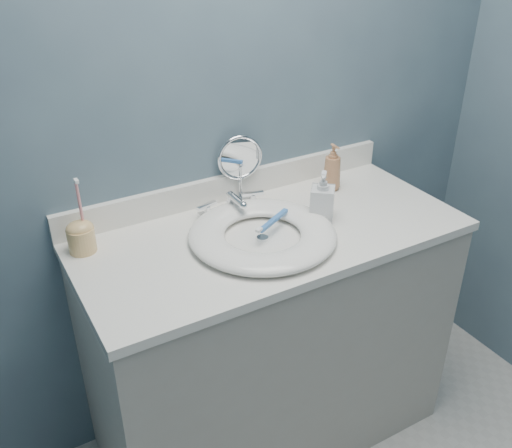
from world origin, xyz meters
TOP-DOWN VIEW (x-y plane):
  - back_wall at (0.00, 1.25)m, footprint 2.20×0.02m
  - vanity_cabinet at (0.00, 0.97)m, footprint 1.20×0.55m
  - countertop at (0.00, 0.97)m, footprint 1.22×0.57m
  - backsplash at (0.00, 1.24)m, footprint 1.22×0.02m
  - basin at (-0.05, 0.94)m, footprint 0.45×0.45m
  - drain at (-0.05, 0.94)m, footprint 0.04×0.04m
  - faucet at (-0.05, 1.14)m, footprint 0.25×0.13m
  - makeup_mirror at (0.02, 1.21)m, footprint 0.16×0.09m
  - soap_bottle_amber at (0.34, 1.12)m, footprint 0.07×0.07m
  - soap_bottle_clear at (0.18, 0.96)m, footprint 0.11×0.11m
  - toothbrush_holder at (-0.54, 1.15)m, footprint 0.08×0.08m
  - toothbrush_lying at (-0.01, 0.96)m, footprint 0.16×0.09m

SIDE VIEW (x-z plane):
  - vanity_cabinet at x=0.00m, z-range 0.00..0.85m
  - countertop at x=0.00m, z-range 0.85..0.88m
  - drain at x=-0.05m, z-range 0.88..0.89m
  - basin at x=-0.05m, z-range 0.88..0.92m
  - faucet at x=-0.05m, z-range 0.87..0.95m
  - toothbrush_lying at x=-0.01m, z-range 0.92..0.93m
  - backsplash at x=0.00m, z-range 0.88..0.97m
  - toothbrush_holder at x=-0.54m, z-range 0.82..1.05m
  - soap_bottle_clear at x=0.18m, z-range 0.88..1.04m
  - soap_bottle_amber at x=0.34m, z-range 0.88..1.05m
  - makeup_mirror at x=0.02m, z-range 0.89..1.12m
  - back_wall at x=0.00m, z-range 0.00..2.40m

